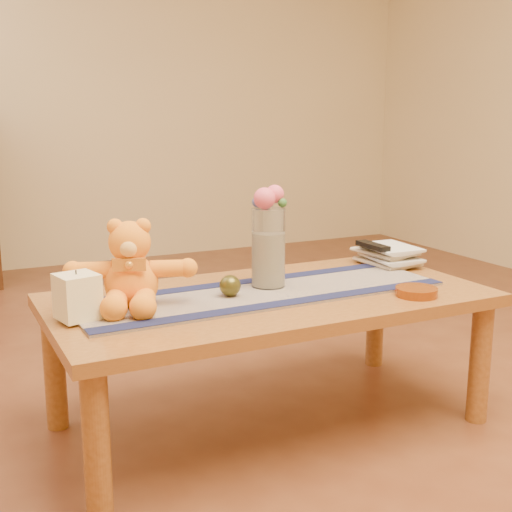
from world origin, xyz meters
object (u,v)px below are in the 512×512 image
bronze_ball (230,286)px  teddy_bear (131,265)px  book_bottom (370,265)px  tv_remote (373,246)px  pillar_candle (77,296)px  glass_vase (268,248)px  amber_dish (416,292)px

bronze_ball → teddy_bear: bearing=171.5°
bronze_ball → book_bottom: bronze_ball is taller
teddy_bear → tv_remote: bearing=26.2°
teddy_bear → bronze_ball: bearing=11.4°
book_bottom → pillar_candle: bearing=-173.8°
glass_vase → amber_dish: 0.50m
pillar_candle → glass_vase: (0.64, 0.08, 0.07)m
tv_remote → glass_vase: bearing=-169.2°
glass_vase → pillar_candle: bearing=-173.0°
bronze_ball → tv_remote: tv_remote is taller
teddy_bear → tv_remote: teddy_bear is taller
glass_vase → bronze_ball: 0.20m
pillar_candle → book_bottom: size_ratio=0.57×
teddy_bear → book_bottom: 0.97m
pillar_candle → teddy_bear: bearing=21.0°
book_bottom → amber_dish: 0.41m
pillar_candle → bronze_ball: (0.48, 0.02, -0.03)m
glass_vase → book_bottom: 0.51m
pillar_candle → tv_remote: size_ratio=0.79×
glass_vase → book_bottom: size_ratio=1.17×
glass_vase → teddy_bear: bearing=-178.5°
bronze_ball → pillar_candle: bearing=-177.4°
book_bottom → tv_remote: size_ratio=1.39×
pillar_candle → bronze_ball: pillar_candle is taller
teddy_bear → amber_dish: (0.85, -0.28, -0.12)m
teddy_bear → book_bottom: size_ratio=1.63×
glass_vase → book_bottom: glass_vase is taller
amber_dish → book_bottom: bearing=74.7°
tv_remote → amber_dish: (-0.11, -0.39, -0.07)m
teddy_bear → glass_vase: (0.47, 0.01, 0.01)m
glass_vase → bronze_ball: bearing=-160.9°
tv_remote → amber_dish: tv_remote is taller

